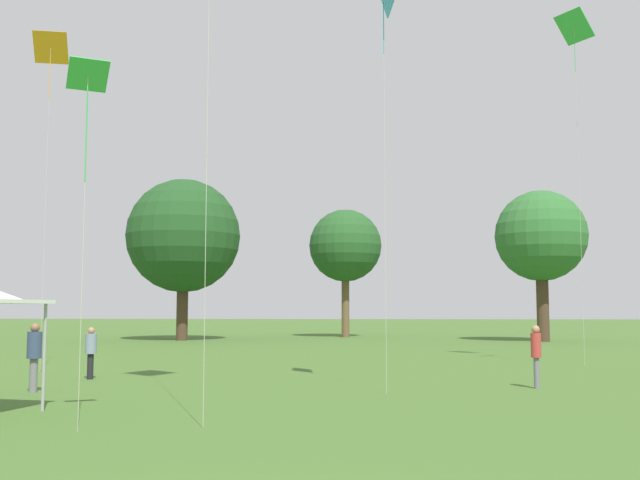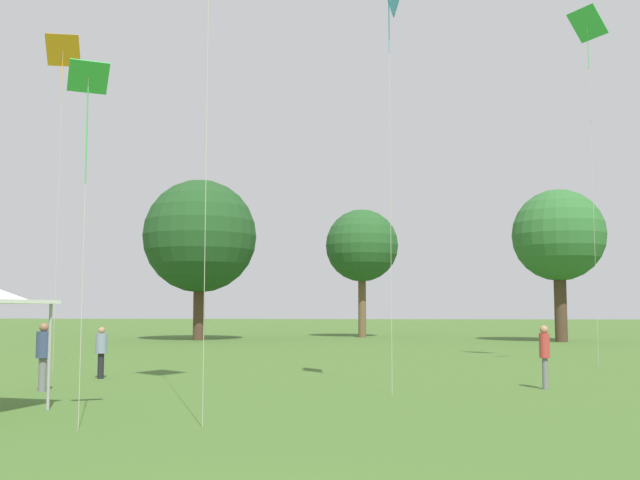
# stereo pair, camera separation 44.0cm
# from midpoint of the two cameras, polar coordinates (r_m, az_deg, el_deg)

# --- Properties ---
(person_standing_0) EXTENTS (0.53, 0.53, 1.81)m
(person_standing_0) POSITION_cam_midpoint_polar(r_m,az_deg,el_deg) (21.44, -19.78, -7.93)
(person_standing_0) COLOR slate
(person_standing_0) RESTS_ON ground
(person_standing_2) EXTENTS (0.49, 0.49, 1.62)m
(person_standing_2) POSITION_cam_midpoint_polar(r_m,az_deg,el_deg) (24.75, -15.84, -7.92)
(person_standing_2) COLOR black
(person_standing_2) RESTS_ON ground
(person_standing_4) EXTENTS (0.38, 0.38, 1.74)m
(person_standing_4) POSITION_cam_midpoint_polar(r_m,az_deg,el_deg) (21.71, 17.30, -8.00)
(person_standing_4) COLOR slate
(person_standing_4) RESTS_ON ground
(kite_0) EXTENTS (0.92, 0.86, 6.77)m
(kite_0) POSITION_cam_midpoint_polar(r_m,az_deg,el_deg) (14.90, -16.44, 10.76)
(kite_0) COLOR green
(kite_0) RESTS_ON ground
(kite_5) EXTENTS (1.31, 0.95, 12.11)m
(kite_5) POSITION_cam_midpoint_polar(r_m,az_deg,el_deg) (29.59, -18.60, 13.00)
(kite_5) COLOR orange
(kite_5) RESTS_ON ground
(kite_6) EXTENTS (1.47, 1.59, 13.94)m
(kite_6) POSITION_cam_midpoint_polar(r_m,az_deg,el_deg) (32.50, 20.09, 14.72)
(kite_6) COLOR green
(kite_6) RESTS_ON ground
(distant_tree_0) EXTENTS (7.95, 7.95, 11.27)m
(distant_tree_0) POSITION_cam_midpoint_polar(r_m,az_deg,el_deg) (53.36, -8.90, 0.27)
(distant_tree_0) COLOR #473323
(distant_tree_0) RESTS_ON ground
(distant_tree_1) EXTENTS (6.14, 6.14, 10.17)m
(distant_tree_1) POSITION_cam_midpoint_polar(r_m,az_deg,el_deg) (52.56, 17.95, 0.29)
(distant_tree_1) COLOR #473323
(distant_tree_1) RESTS_ON ground
(distant_tree_2) EXTENTS (5.62, 5.62, 9.89)m
(distant_tree_2) POSITION_cam_midpoint_polar(r_m,az_deg,el_deg) (58.18, 3.42, -0.46)
(distant_tree_2) COLOR brown
(distant_tree_2) RESTS_ON ground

